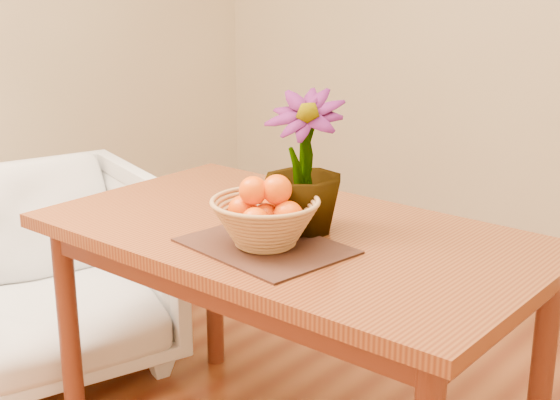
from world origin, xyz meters
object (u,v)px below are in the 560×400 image
Objects in this scene: potted_plant at (303,163)px; wicker_basket at (265,224)px; armchair at (46,265)px; table at (291,259)px.

wicker_basket is at bearing -107.22° from potted_plant.
wicker_basket reaches higher than armchair.
armchair is (-1.10, -0.10, -0.54)m from potted_plant.
armchair is at bearing 176.65° from wicker_basket.
table is 0.28m from potted_plant.
table is at bearing -67.22° from armchair.
potted_plant is at bearing -66.94° from armchair.
potted_plant is 1.23m from armchair.
potted_plant reaches higher than wicker_basket.
armchair is (-1.11, 0.06, -0.41)m from wicker_basket.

